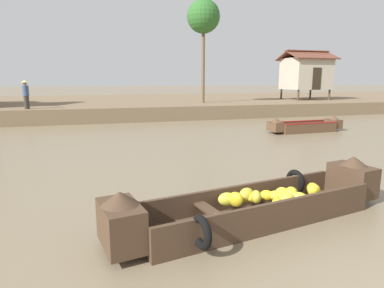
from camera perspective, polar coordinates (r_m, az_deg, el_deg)
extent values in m
plane|color=#7A6B51|center=(11.91, -0.05, -1.44)|extent=(300.00, 300.00, 0.00)
cube|color=#756047|center=(30.55, -10.23, 6.78)|extent=(160.00, 20.00, 0.91)
cube|color=#473323|center=(6.33, 11.13, -12.39)|extent=(4.61, 1.89, 0.12)
cube|color=#473323|center=(6.61, 8.49, -8.74)|extent=(4.42, 0.89, 0.43)
cube|color=#473323|center=(5.87, 14.32, -11.56)|extent=(4.42, 0.89, 0.43)
cube|color=#473323|center=(7.93, 25.80, -5.58)|extent=(0.70, 1.01, 0.64)
cone|color=#473323|center=(7.83, 26.05, -2.63)|extent=(0.65, 0.65, 0.20)
cube|color=#473323|center=(5.13, -12.12, -13.49)|extent=(0.70, 1.01, 0.64)
cone|color=#473323|center=(4.98, -12.32, -9.09)|extent=(0.65, 0.65, 0.20)
cube|color=#473323|center=(5.71, 3.47, -11.61)|extent=(0.38, 1.01, 0.05)
torus|color=black|center=(7.61, 17.32, -6.15)|extent=(0.21, 0.53, 0.52)
torus|color=black|center=(4.96, 1.60, -14.97)|extent=(0.21, 0.53, 0.52)
ellipsoid|color=yellow|center=(7.09, 20.07, -7.28)|extent=(0.28, 0.34, 0.25)
ellipsoid|color=yellow|center=(5.50, 4.53, -12.93)|extent=(0.21, 0.30, 0.22)
ellipsoid|color=yellow|center=(6.69, 12.71, -8.62)|extent=(0.34, 0.33, 0.21)
ellipsoid|color=yellow|center=(6.39, 10.25, -8.91)|extent=(0.32, 0.29, 0.20)
ellipsoid|color=yellow|center=(6.76, 15.24, -8.21)|extent=(0.36, 0.34, 0.25)
ellipsoid|color=gold|center=(6.21, 10.98, -8.92)|extent=(0.25, 0.30, 0.24)
ellipsoid|color=yellow|center=(6.14, 14.42, -10.03)|extent=(0.30, 0.37, 0.24)
ellipsoid|color=yellow|center=(7.06, 20.26, -7.51)|extent=(0.27, 0.20, 0.25)
ellipsoid|color=yellow|center=(6.69, 14.33, -8.61)|extent=(0.38, 0.34, 0.20)
ellipsoid|color=yellow|center=(6.64, 17.94, -8.88)|extent=(0.38, 0.36, 0.24)
ellipsoid|color=yellow|center=(6.15, 6.04, -9.43)|extent=(0.36, 0.28, 0.25)
ellipsoid|color=gold|center=(6.42, 15.93, -8.97)|extent=(0.38, 0.35, 0.21)
ellipsoid|color=gold|center=(6.39, 9.35, -8.66)|extent=(0.40, 0.35, 0.28)
ellipsoid|color=yellow|center=(6.07, 7.54, -9.43)|extent=(0.32, 0.33, 0.28)
ellipsoid|color=yellow|center=(6.78, 16.66, -8.16)|extent=(0.38, 0.37, 0.26)
cube|color=brown|center=(17.62, 18.84, 2.19)|extent=(3.04, 1.14, 0.12)
cube|color=brown|center=(17.24, 19.81, 2.73)|extent=(3.00, 0.23, 0.34)
cube|color=brown|center=(17.95, 17.99, 3.14)|extent=(3.00, 0.23, 0.34)
cube|color=maroon|center=(17.21, 19.86, 3.38)|extent=(3.00, 0.24, 0.05)
cube|color=maroon|center=(17.93, 18.03, 3.77)|extent=(3.00, 0.24, 0.05)
cube|color=brown|center=(16.58, 14.14, 2.92)|extent=(0.52, 0.87, 0.44)
cone|color=brown|center=(16.54, 14.19, 4.03)|extent=(0.59, 0.59, 0.20)
cube|color=brown|center=(18.70, 23.11, 3.25)|extent=(0.52, 0.87, 0.44)
cone|color=brown|center=(18.66, 23.19, 4.23)|extent=(0.59, 0.59, 0.20)
cube|color=brown|center=(17.99, 20.50, 3.06)|extent=(0.24, 0.91, 0.05)
cylinder|color=#4C3826|center=(29.00, 17.81, 7.99)|extent=(0.16, 0.16, 0.87)
cylinder|color=#4C3826|center=(30.79, 22.54, 7.82)|extent=(0.16, 0.16, 0.87)
cylinder|color=#4C3826|center=(31.20, 15.11, 8.30)|extent=(0.16, 0.16, 0.87)
cylinder|color=#4C3826|center=(32.88, 19.68, 8.16)|extent=(0.16, 0.16, 0.87)
cube|color=#B2A893|center=(30.92, 19.00, 11.33)|extent=(3.44, 3.02, 2.64)
cube|color=#2D2319|center=(29.67, 20.67, 10.46)|extent=(0.80, 0.04, 1.80)
cube|color=brown|center=(30.37, 20.03, 14.25)|extent=(4.14, 2.01, 0.82)
cube|color=brown|center=(31.60, 18.37, 14.19)|extent=(4.14, 2.01, 0.82)
cylinder|color=brown|center=(25.09, 1.93, 13.71)|extent=(0.24, 0.24, 5.76)
sphere|color=#2D6628|center=(25.46, 1.98, 21.10)|extent=(2.39, 2.39, 2.39)
cylinder|color=#332D28|center=(21.66, -26.56, 6.41)|extent=(0.28, 0.28, 0.75)
cylinder|color=#384C70|center=(21.63, -26.71, 8.19)|extent=(0.34, 0.34, 0.60)
sphere|color=#9E7556|center=(21.62, -26.80, 9.30)|extent=(0.22, 0.22, 0.22)
cone|color=tan|center=(21.62, -26.83, 9.62)|extent=(0.44, 0.44, 0.14)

